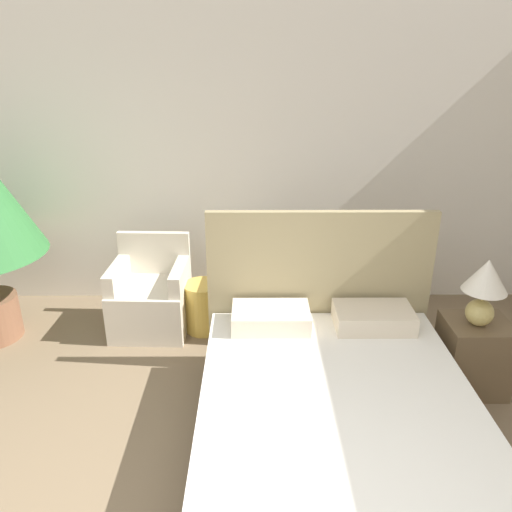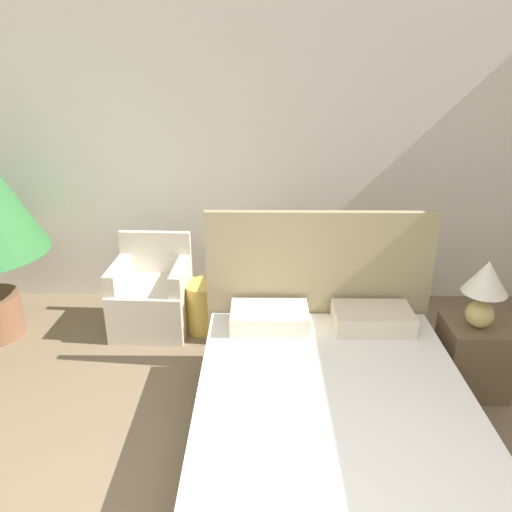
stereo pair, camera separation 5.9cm
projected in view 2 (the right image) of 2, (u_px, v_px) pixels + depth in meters
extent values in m
cube|color=silver|center=(244.00, 155.00, 4.65)|extent=(10.00, 0.06, 2.90)
cube|color=#4C4238|center=(331.00, 446.00, 3.01)|extent=(1.63, 1.94, 0.27)
cube|color=white|center=(333.00, 411.00, 2.91)|extent=(1.59, 1.90, 0.25)
cube|color=tan|center=(318.00, 295.00, 3.74)|extent=(1.66, 0.06, 1.30)
cube|color=beige|center=(269.00, 318.00, 3.54)|extent=(0.55, 0.34, 0.14)
cube|color=beige|center=(372.00, 318.00, 3.54)|extent=(0.55, 0.34, 0.14)
cube|color=beige|center=(152.00, 307.00, 4.48)|extent=(0.67, 0.64, 0.44)
cube|color=beige|center=(156.00, 252.00, 4.58)|extent=(0.65, 0.08, 0.40)
cube|color=beige|center=(118.00, 274.00, 4.37)|extent=(0.12, 0.56, 0.19)
cube|color=beige|center=(180.00, 276.00, 4.35)|extent=(0.12, 0.56, 0.19)
cube|color=beige|center=(257.00, 307.00, 4.47)|extent=(0.69, 0.65, 0.44)
cube|color=beige|center=(259.00, 253.00, 4.57)|extent=(0.65, 0.10, 0.40)
cube|color=beige|center=(226.00, 275.00, 4.37)|extent=(0.13, 0.56, 0.19)
cube|color=beige|center=(288.00, 276.00, 4.33)|extent=(0.13, 0.56, 0.19)
cube|color=brown|center=(473.00, 357.00, 3.64)|extent=(0.46, 0.40, 0.55)
sphere|color=tan|center=(480.00, 314.00, 3.47)|extent=(0.19, 0.19, 0.19)
cylinder|color=tan|center=(483.00, 297.00, 3.42)|extent=(0.02, 0.02, 0.07)
cone|color=silver|center=(487.00, 277.00, 3.36)|extent=(0.30, 0.30, 0.23)
cylinder|color=gold|center=(204.00, 306.00, 4.47)|extent=(0.34, 0.34, 0.45)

